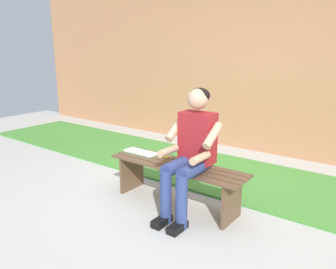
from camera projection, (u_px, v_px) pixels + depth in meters
name	position (u px, v px, depth m)	size (l,w,h in m)	color
ground_plane	(36.00, 213.00, 3.37)	(10.00, 7.00, 0.04)	#B2B2AD
grass_strip	(223.00, 173.00, 4.36)	(9.00, 1.43, 0.03)	#478C38
brick_wall	(238.00, 51.00, 5.32)	(9.50, 0.24, 3.17)	#B27A51
bench_near	(177.00, 174.00, 3.45)	(1.53, 0.43, 0.45)	brown
person_seated	(191.00, 148.00, 3.15)	(0.50, 0.69, 1.25)	maroon
apple	(165.00, 155.00, 3.60)	(0.08, 0.08, 0.08)	gold
book_open	(141.00, 152.00, 3.78)	(0.41, 0.16, 0.02)	white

